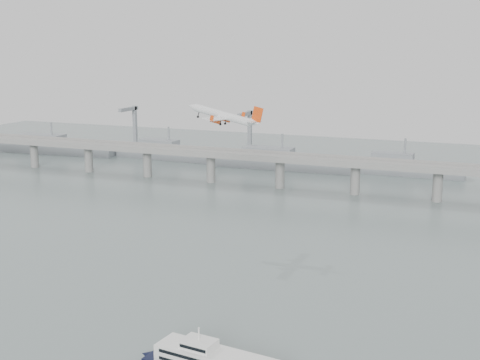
% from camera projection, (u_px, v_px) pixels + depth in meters
% --- Properties ---
extents(ground, '(900.00, 900.00, 0.00)m').
position_uv_depth(ground, '(183.00, 306.00, 231.77)').
color(ground, slate).
rests_on(ground, ground).
extents(bridge, '(800.00, 22.00, 23.90)m').
position_uv_depth(bridge, '(323.00, 165.00, 410.12)').
color(bridge, gray).
rests_on(bridge, ground).
extents(distant_fleet, '(453.00, 60.90, 40.00)m').
position_uv_depth(distant_fleet, '(160.00, 152.00, 527.93)').
color(distant_fleet, gray).
rests_on(distant_fleet, ground).
extents(airliner, '(39.31, 35.42, 11.05)m').
position_uv_depth(airliner, '(224.00, 116.00, 300.26)').
color(airliner, white).
rests_on(airliner, ground).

